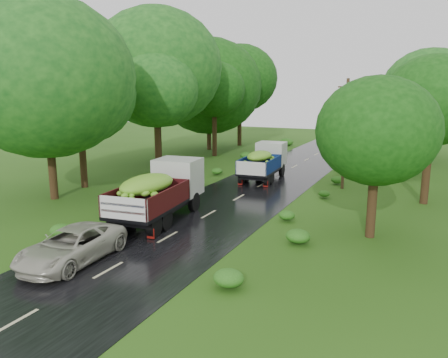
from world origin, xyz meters
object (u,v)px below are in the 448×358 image
Objects in this scene: truck_far at (265,160)px; car at (72,246)px; truck_near at (161,188)px; utility_pole at (345,133)px.

car is at bearing -97.51° from truck_far.
utility_pole reaches higher than truck_near.
car is 18.79m from utility_pole.
truck_near is 6.39m from car.
truck_far reaches higher than car.
truck_far is at bearing -178.25° from utility_pole.
car is (0.09, -6.33, -0.90)m from truck_near.
car is at bearing -102.78° from utility_pole.
car is at bearing -95.32° from truck_near.
car is (-1.20, -17.95, -0.75)m from truck_far.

